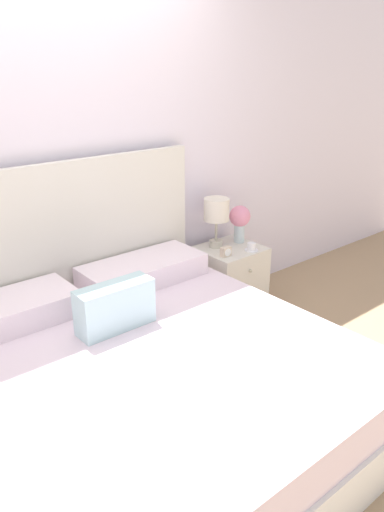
{
  "coord_description": "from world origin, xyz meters",
  "views": [
    {
      "loc": [
        -1.18,
        -2.7,
        1.83
      ],
      "look_at": [
        0.63,
        -0.54,
        0.71
      ],
      "focal_mm": 35.0,
      "sensor_mm": 36.0,
      "label": 1
    }
  ],
  "objects": [
    {
      "name": "ground_plane",
      "position": [
        0.0,
        0.0,
        0.0
      ],
      "size": [
        12.0,
        12.0,
        0.0
      ],
      "primitive_type": "plane",
      "color": "tan"
    },
    {
      "name": "wall_back",
      "position": [
        0.0,
        0.07,
        1.3
      ],
      "size": [
        8.0,
        0.06,
        2.6
      ],
      "color": "white",
      "rests_on": "ground_plane"
    },
    {
      "name": "bed",
      "position": [
        0.0,
        -0.88,
        0.29
      ],
      "size": [
        1.93,
        1.95,
        1.28
      ],
      "color": "white",
      "rests_on": "ground_plane"
    },
    {
      "name": "nightstand",
      "position": [
        1.25,
        -0.23,
        0.26
      ],
      "size": [
        0.45,
        0.44,
        0.52
      ],
      "color": "silver",
      "rests_on": "ground_plane"
    },
    {
      "name": "table_lamp",
      "position": [
        1.19,
        -0.14,
        0.79
      ],
      "size": [
        0.19,
        0.19,
        0.37
      ],
      "color": "beige",
      "rests_on": "nightstand"
    },
    {
      "name": "flower_vase",
      "position": [
        1.4,
        -0.18,
        0.7
      ],
      "size": [
        0.16,
        0.16,
        0.29
      ],
      "color": "silver",
      "rests_on": "nightstand"
    },
    {
      "name": "teacup",
      "position": [
        1.33,
        -0.37,
        0.55
      ],
      "size": [
        0.1,
        0.1,
        0.06
      ],
      "color": "white",
      "rests_on": "nightstand"
    },
    {
      "name": "alarm_clock",
      "position": [
        1.11,
        -0.33,
        0.56
      ],
      "size": [
        0.08,
        0.04,
        0.07
      ],
      "color": "beige",
      "rests_on": "nightstand"
    }
  ]
}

